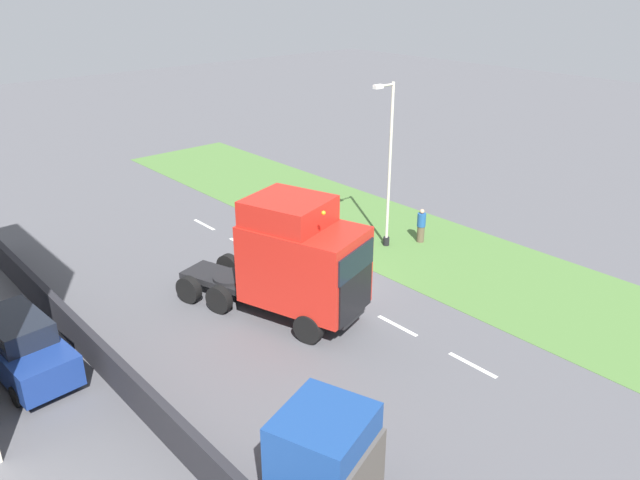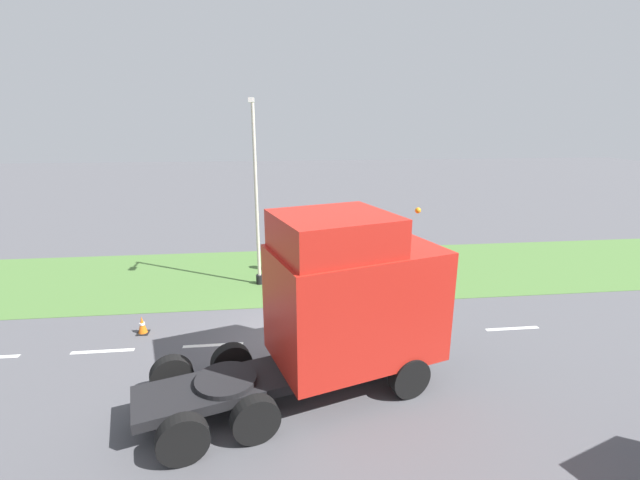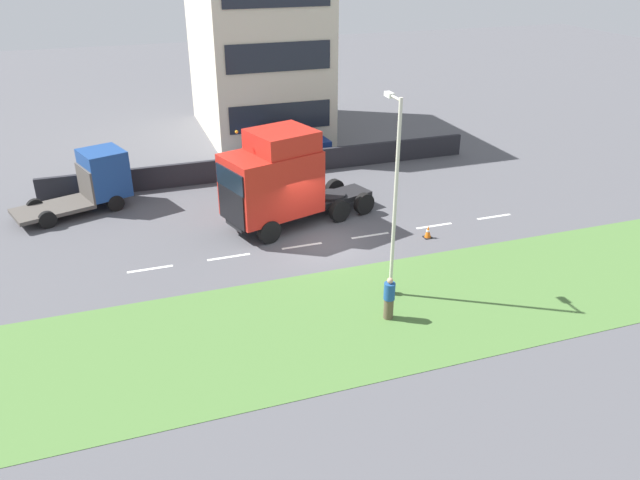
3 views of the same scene
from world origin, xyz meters
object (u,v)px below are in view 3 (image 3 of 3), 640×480
flatbed_truck (96,179)px  lamp_post (394,207)px  lorry_cab (277,180)px  parked_car (290,147)px  pedestrian (389,299)px  traffic_cone_lead (428,232)px

flatbed_truck → lamp_post: (-12.17, -10.02, 2.00)m
lorry_cab → parked_car: bearing=-36.9°
flatbed_truck → lamp_post: 15.89m
parked_car → lamp_post: bearing=173.4°
lamp_post → lorry_cab: bearing=18.2°
lorry_cab → flatbed_truck: size_ratio=1.33×
pedestrian → traffic_cone_lead: pedestrian is taller
flatbed_truck → pedestrian: size_ratio=3.56×
lorry_cab → traffic_cone_lead: 7.07m
lamp_post → traffic_cone_lead: 6.12m
pedestrian → traffic_cone_lead: 6.94m
parked_car → traffic_cone_lead: (-11.77, -2.87, -0.66)m
lorry_cab → lamp_post: size_ratio=1.04×
parked_car → traffic_cone_lead: size_ratio=8.25×
flatbed_truck → traffic_cone_lead: size_ratio=9.87×
traffic_cone_lead → pedestrian: bearing=140.8°
parked_car → pedestrian: (-17.13, 1.50, -0.16)m
lorry_cab → lamp_post: 7.54m
lorry_cab → parked_car: 9.11m
parked_car → lamp_post: 15.78m
lamp_post → traffic_cone_lead: bearing=-43.7°
lorry_cab → pedestrian: bearing=173.2°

